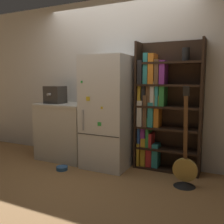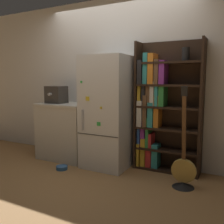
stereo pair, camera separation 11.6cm
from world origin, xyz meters
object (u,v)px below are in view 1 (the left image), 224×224
at_px(bookshelf, 160,108).
at_px(espresso_machine, 55,95).
at_px(guitar, 185,172).
at_px(refrigerator, 108,112).
at_px(pet_bowl, 62,168).

distance_m(bookshelf, espresso_machine, 1.74).
xyz_separation_m(bookshelf, guitar, (0.47, -0.50, -0.73)).
bearing_deg(refrigerator, bookshelf, 16.50).
bearing_deg(espresso_machine, bookshelf, 7.91).
bearing_deg(guitar, pet_bowl, -173.30).
bearing_deg(bookshelf, guitar, -47.00).
relative_size(bookshelf, pet_bowl, 10.86).
height_order(bookshelf, pet_bowl, bookshelf).
height_order(refrigerator, espresso_machine, refrigerator).
distance_m(espresso_machine, guitar, 2.37).
bearing_deg(guitar, refrigerator, 166.74).
distance_m(refrigerator, pet_bowl, 1.07).
bearing_deg(pet_bowl, refrigerator, 42.87).
bearing_deg(bookshelf, pet_bowl, -150.78).
distance_m(guitar, pet_bowl, 1.74).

